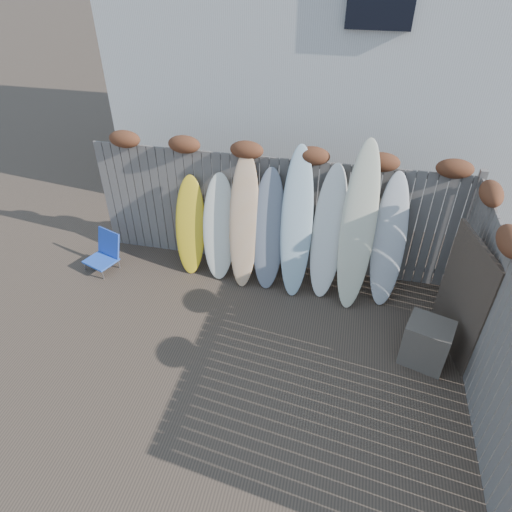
% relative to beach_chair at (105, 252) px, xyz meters
% --- Properties ---
extents(ground, '(80.00, 80.00, 0.00)m').
position_rel_beach_chair_xyz_m(ground, '(2.78, -1.69, -0.30)').
color(ground, '#493A2D').
extents(back_fence, '(6.05, 0.28, 2.24)m').
position_rel_beach_chair_xyz_m(back_fence, '(2.84, 0.71, 0.88)').
color(back_fence, slate).
rests_on(back_fence, ground).
extents(right_fence, '(0.28, 4.40, 2.24)m').
position_rel_beach_chair_xyz_m(right_fence, '(5.77, -1.44, 0.84)').
color(right_fence, slate).
rests_on(right_fence, ground).
extents(house, '(8.50, 5.50, 6.33)m').
position_rel_beach_chair_xyz_m(house, '(3.28, 4.81, 2.90)').
color(house, silver).
rests_on(house, ground).
extents(beach_chair, '(0.64, 0.66, 0.65)m').
position_rel_beach_chair_xyz_m(beach_chair, '(0.00, 0.00, 0.00)').
color(beach_chair, blue).
rests_on(beach_chair, ground).
extents(wooden_crate, '(0.69, 0.63, 0.67)m').
position_rel_beach_chair_xyz_m(wooden_crate, '(5.24, -1.03, 0.03)').
color(wooden_crate, '#463C34').
rests_on(wooden_crate, ground).
extents(lattice_panel, '(0.34, 1.15, 1.76)m').
position_rel_beach_chair_xyz_m(lattice_panel, '(5.62, -0.65, 0.58)').
color(lattice_panel, '#3B3324').
rests_on(lattice_panel, ground).
extents(surfboard_0, '(0.55, 0.63, 1.63)m').
position_rel_beach_chair_xyz_m(surfboard_0, '(1.48, 0.35, 0.52)').
color(surfboard_0, yellow).
rests_on(surfboard_0, ground).
extents(surfboard_1, '(0.60, 0.67, 1.73)m').
position_rel_beach_chair_xyz_m(surfboard_1, '(1.98, 0.32, 0.56)').
color(surfboard_1, white).
rests_on(surfboard_1, ground).
extents(surfboard_2, '(0.53, 0.79, 2.13)m').
position_rel_beach_chair_xyz_m(surfboard_2, '(2.41, 0.28, 0.76)').
color(surfboard_2, '#FCBB92').
rests_on(surfboard_2, ground).
extents(surfboard_3, '(0.56, 0.72, 1.92)m').
position_rel_beach_chair_xyz_m(surfboard_3, '(2.81, 0.28, 0.66)').
color(surfboard_3, gray).
rests_on(surfboard_3, ground).
extents(surfboard_4, '(0.56, 0.85, 2.30)m').
position_rel_beach_chair_xyz_m(surfboard_4, '(3.25, 0.26, 0.85)').
color(surfboard_4, silver).
rests_on(surfboard_4, ground).
extents(surfboard_5, '(0.55, 0.76, 2.06)m').
position_rel_beach_chair_xyz_m(surfboard_5, '(3.74, 0.29, 0.73)').
color(surfboard_5, white).
rests_on(surfboard_5, ground).
extents(surfboard_6, '(0.53, 0.88, 2.49)m').
position_rel_beach_chair_xyz_m(surfboard_6, '(4.17, 0.19, 0.95)').
color(surfboard_6, '#ECE7C0').
rests_on(surfboard_6, ground).
extents(surfboard_7, '(0.52, 0.74, 2.03)m').
position_rel_beach_chair_xyz_m(surfboard_7, '(4.66, 0.30, 0.71)').
color(surfboard_7, silver).
rests_on(surfboard_7, ground).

